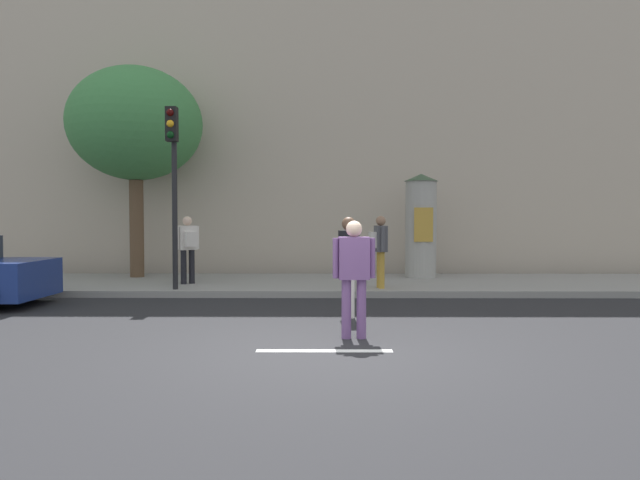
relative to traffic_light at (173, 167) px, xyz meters
name	(u,v)px	position (x,y,z in m)	size (l,w,h in m)	color
ground_plane	(324,351)	(3.33, -5.24, -2.87)	(80.00, 80.00, 0.00)	#232326
sidewalk_curb	(324,284)	(3.33, 1.76, -2.80)	(36.00, 4.00, 0.15)	gray
lane_markings	(324,351)	(3.33, -5.24, -2.87)	(25.80, 0.16, 0.01)	silver
building_backdrop	(324,113)	(3.33, 6.76, 2.39)	(36.00, 5.00, 10.53)	#B7A893
traffic_light	(173,167)	(0.00, 0.00, 0.00)	(0.24, 0.45, 4.02)	black
poster_column	(421,225)	(5.95, 2.82, -1.31)	(0.91, 0.91, 2.78)	#9E9B93
street_tree	(135,125)	(-1.72, 2.80, 1.37)	(3.54, 3.54, 5.63)	brown
pedestrian_with_bag	(349,257)	(3.76, -2.61, -1.82)	(0.36, 0.64, 1.77)	silver
pedestrian_near_pole	(354,269)	(3.76, -4.43, -1.86)	(0.62, 0.26, 1.71)	#724C84
pedestrian_with_backpack	(380,245)	(4.60, 0.37, -1.75)	(0.42, 0.58, 1.64)	#B78C33
pedestrian_tallest	(188,244)	(0.04, 1.16, -1.75)	(0.52, 0.51, 1.63)	black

